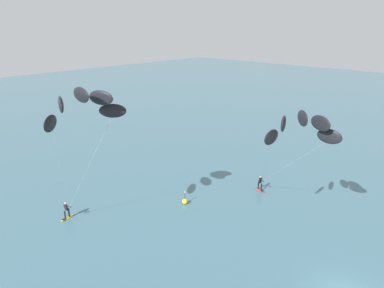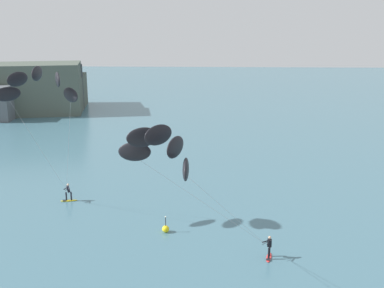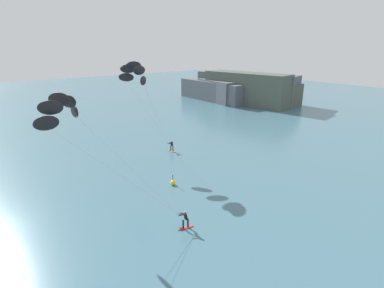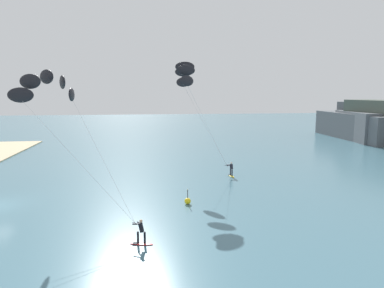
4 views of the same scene
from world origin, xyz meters
name	(u,v)px [view 1 (image 1 of 4)]	position (x,y,z in m)	size (l,w,h in m)	color
kitesurfer_nearshore	(299,131)	(2.53, 5.78, 9.75)	(9.75, 10.23, 11.38)	red
kitesurfer_mid_water	(82,111)	(-7.89, 17.48, 11.18)	(6.58, 6.74, 12.92)	yellow
marker_buoy	(185,201)	(1.60, 16.45, 0.30)	(0.56, 0.56, 1.38)	yellow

